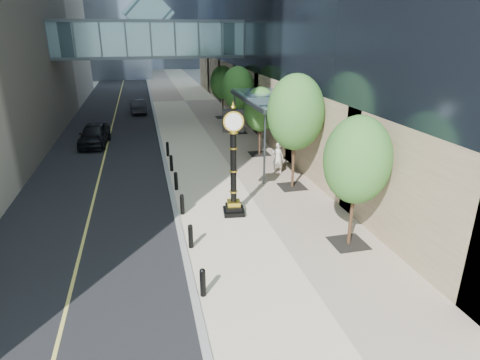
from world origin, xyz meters
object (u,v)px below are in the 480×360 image
object	(u,v)px
street_clock	(233,169)
pedestrian	(278,158)
car_near	(94,135)
car_far	(138,106)

from	to	relation	value
street_clock	pedestrian	distance (m)	6.47
street_clock	pedestrian	world-z (taller)	street_clock
car_near	car_far	xyz separation A→B (m)	(3.25, 12.20, -0.11)
car_near	car_far	bearing A→B (deg)	79.42
street_clock	car_far	distance (m)	27.04
street_clock	car_far	xyz separation A→B (m)	(-4.28, 26.65, -1.57)
pedestrian	car_far	world-z (taller)	pedestrian
pedestrian	car_far	bearing A→B (deg)	-49.96
street_clock	car_near	world-z (taller)	street_clock
pedestrian	car_far	xyz separation A→B (m)	(-8.16, 21.64, -0.30)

